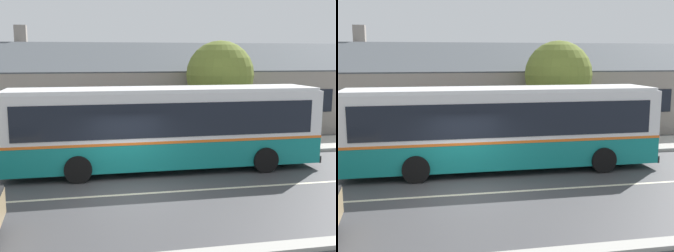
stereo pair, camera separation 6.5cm
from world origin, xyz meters
The scene contains 8 objects.
ground_plane centered at (0.00, 0.00, 0.00)m, with size 300.00×300.00×0.00m, color #424244.
sidewalk_far centered at (0.00, 6.00, 0.07)m, with size 60.00×3.00×0.15m, color #ADAAA3.
lane_divider_stripe centered at (0.00, 0.00, 0.00)m, with size 60.00×0.16×0.01m, color beige.
community_building centered at (2.40, 13.19, 1.95)m, with size 28.07×9.42×6.39m.
transit_bus centered at (1.66, 2.90, 1.77)m, with size 12.43×2.79×3.30m.
bench_down_street centered at (-3.08, 5.55, 0.57)m, with size 1.69×0.51×0.94m.
street_tree_primary centered at (5.34, 7.17, 3.58)m, with size 3.43×3.43×5.31m.
bus_stop_sign centered at (7.46, 4.99, 1.64)m, with size 0.36×0.07×2.40m.
Camera 2 is at (-1.37, -13.38, 4.53)m, focal length 45.00 mm.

